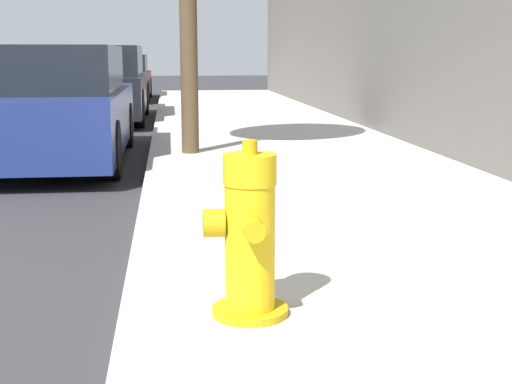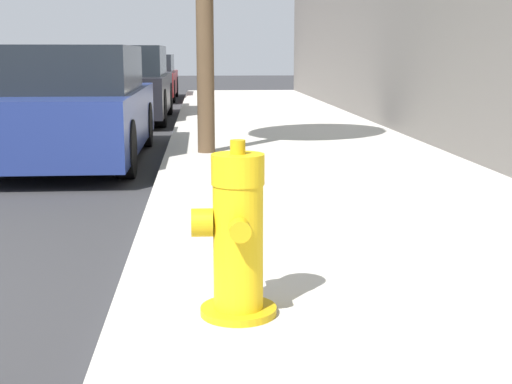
{
  "view_description": "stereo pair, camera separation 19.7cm",
  "coord_description": "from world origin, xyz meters",
  "px_view_note": "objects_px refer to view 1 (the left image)",
  "views": [
    {
      "loc": [
        2.41,
        -3.42,
        1.37
      ],
      "look_at": [
        2.94,
        0.94,
        0.5
      ],
      "focal_mm": 50.0,
      "sensor_mm": 36.0,
      "label": 1
    },
    {
      "loc": [
        2.61,
        -3.44,
        1.37
      ],
      "look_at": [
        2.94,
        0.94,
        0.5
      ],
      "focal_mm": 50.0,
      "sensor_mm": 36.0,
      "label": 2
    }
  ],
  "objects_px": {
    "parked_car_mid": "(100,85)",
    "parked_car_far": "(118,78)",
    "fire_hydrant": "(249,238)",
    "parked_car_near": "(55,107)"
  },
  "relations": [
    {
      "from": "parked_car_mid",
      "to": "parked_car_far",
      "type": "bearing_deg",
      "value": 90.77
    },
    {
      "from": "parked_car_mid",
      "to": "parked_car_far",
      "type": "height_order",
      "value": "parked_car_mid"
    },
    {
      "from": "parked_car_near",
      "to": "parked_car_mid",
      "type": "bearing_deg",
      "value": 89.54
    },
    {
      "from": "fire_hydrant",
      "to": "parked_car_near",
      "type": "xyz_separation_m",
      "value": [
        -1.76,
        5.97,
        0.17
      ]
    },
    {
      "from": "parked_car_far",
      "to": "parked_car_near",
      "type": "bearing_deg",
      "value": -89.79
    },
    {
      "from": "fire_hydrant",
      "to": "parked_car_near",
      "type": "distance_m",
      "value": 6.23
    },
    {
      "from": "parked_car_near",
      "to": "parked_car_mid",
      "type": "height_order",
      "value": "parked_car_mid"
    },
    {
      "from": "parked_car_near",
      "to": "parked_car_far",
      "type": "relative_size",
      "value": 1.04
    },
    {
      "from": "parked_car_far",
      "to": "fire_hydrant",
      "type": "bearing_deg",
      "value": -84.29
    },
    {
      "from": "parked_car_near",
      "to": "parked_car_far",
      "type": "height_order",
      "value": "parked_car_near"
    }
  ]
}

